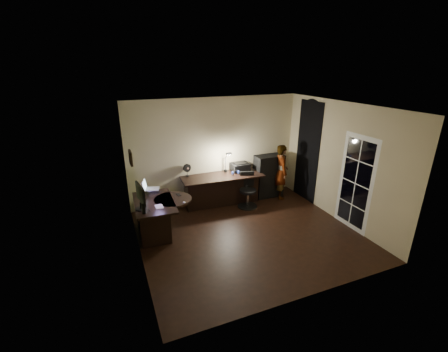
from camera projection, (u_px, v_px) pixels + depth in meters
name	position (u px, v px, depth m)	size (l,w,h in m)	color
floor	(249.00, 234.00, 6.45)	(4.50, 4.00, 0.01)	black
ceiling	(253.00, 107.00, 5.50)	(4.50, 4.00, 0.01)	silver
wall_back	(215.00, 151.00, 7.72)	(4.50, 0.01, 2.70)	#C4B68E
wall_front	(315.00, 221.00, 4.24)	(4.50, 0.01, 2.70)	#C4B68E
wall_left	(134.00, 193.00, 5.18)	(0.01, 4.00, 2.70)	#C4B68E
wall_right	(340.00, 163.00, 6.77)	(0.01, 4.00, 2.70)	#C4B68E
green_wall_overlay	(135.00, 193.00, 5.19)	(0.00, 4.00, 2.70)	#4C5C2B
arched_doorway	(308.00, 152.00, 7.78)	(0.01, 0.90, 2.60)	black
french_door	(355.00, 183.00, 6.39)	(0.02, 0.92, 2.10)	white
framed_picture	(131.00, 158.00, 5.41)	(0.04, 0.30, 0.25)	black
desk_left	(155.00, 218.00, 6.37)	(0.80, 1.30, 0.75)	black
desk_right	(222.00, 190.00, 7.74)	(2.09, 0.73, 0.78)	black
cabinet	(269.00, 176.00, 8.16)	(0.78, 0.39, 1.16)	black
laptop_stand	(152.00, 191.00, 6.62)	(0.25, 0.21, 0.10)	silver
laptop	(152.00, 184.00, 6.56)	(0.33, 0.31, 0.23)	silver
monitor	(140.00, 200.00, 5.87)	(0.11, 0.56, 0.37)	black
mouse	(184.00, 202.00, 6.18)	(0.05, 0.08, 0.03)	silver
phone	(179.00, 195.00, 6.57)	(0.07, 0.14, 0.01)	black
pen	(149.00, 210.00, 5.88)	(0.01, 0.13, 0.01)	black
speaker	(144.00, 209.00, 5.72)	(0.08, 0.08, 0.19)	black
notepad	(159.00, 207.00, 6.02)	(0.15, 0.21, 0.01)	silver
desk_fan	(187.00, 170.00, 7.47)	(0.21, 0.11, 0.32)	black
headphones	(235.00, 172.00, 7.66)	(0.21, 0.09, 0.10)	#2B3D99
printer	(240.00, 166.00, 7.91)	(0.47, 0.37, 0.21)	black
desk_lamp	(226.00, 161.00, 7.71)	(0.15, 0.27, 0.60)	black
office_chair	(248.00, 191.00, 7.55)	(0.50, 0.50, 0.89)	black
person	(281.00, 172.00, 8.00)	(0.53, 0.35, 1.48)	#D8A88C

